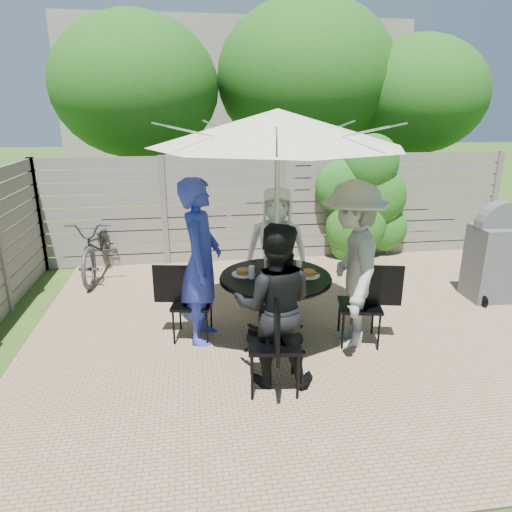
{
  "coord_description": "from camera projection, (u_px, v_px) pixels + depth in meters",
  "views": [
    {
      "loc": [
        -1.56,
        -4.62,
        2.57
      ],
      "look_at": [
        -0.85,
        0.24,
        0.98
      ],
      "focal_mm": 32.0,
      "sensor_mm": 36.0,
      "label": 1
    }
  ],
  "objects": [
    {
      "name": "backyard_envelope",
      "position": [
        239.0,
        107.0,
        14.25
      ],
      "size": [
        60.0,
        60.0,
        5.0
      ],
      "color": "#325019",
      "rests_on": "ground"
    },
    {
      "name": "patio_table",
      "position": [
        275.0,
        296.0,
        5.13
      ],
      "size": [
        1.44,
        1.44,
        0.8
      ],
      "rotation": [
        0.0,
        0.0,
        -0.2
      ],
      "color": "black",
      "rests_on": "ground"
    },
    {
      "name": "umbrella",
      "position": [
        278.0,
        128.0,
        4.57
      ],
      "size": [
        3.12,
        3.12,
        2.57
      ],
      "rotation": [
        0.0,
        0.0,
        -0.2
      ],
      "color": "silver",
      "rests_on": "ground"
    },
    {
      "name": "chair_back",
      "position": [
        276.0,
        288.0,
        6.14
      ],
      "size": [
        0.54,
        0.69,
        0.9
      ],
      "rotation": [
        0.0,
        0.0,
        4.43
      ],
      "color": "black",
      "rests_on": "ground"
    },
    {
      "name": "person_back",
      "position": [
        276.0,
        251.0,
        5.84
      ],
      "size": [
        0.9,
        0.68,
        1.66
      ],
      "primitive_type": "imported",
      "rotation": [
        0.0,
        0.0,
        6.08
      ],
      "color": "white",
      "rests_on": "ground"
    },
    {
      "name": "chair_left",
      "position": [
        192.0,
        317.0,
        5.27
      ],
      "size": [
        0.68,
        0.5,
        0.9
      ],
      "rotation": [
        0.0,
        0.0,
        6.1
      ],
      "color": "black",
      "rests_on": "ground"
    },
    {
      "name": "person_left",
      "position": [
        201.0,
        262.0,
        5.06
      ],
      "size": [
        0.58,
        0.76,
        1.89
      ],
      "primitive_type": "imported",
      "rotation": [
        0.0,
        0.0,
        7.66
      ],
      "color": "#2A37B9",
      "rests_on": "ground"
    },
    {
      "name": "chair_front",
      "position": [
        274.0,
        361.0,
        4.29
      ],
      "size": [
        0.53,
        0.75,
        1.0
      ],
      "rotation": [
        0.0,
        0.0,
        1.46
      ],
      "color": "black",
      "rests_on": "ground"
    },
    {
      "name": "person_front",
      "position": [
        274.0,
        306.0,
        4.27
      ],
      "size": [
        0.89,
        0.75,
        1.61
      ],
      "primitive_type": "imported",
      "rotation": [
        0.0,
        0.0,
        2.94
      ],
      "color": "black",
      "rests_on": "ground"
    },
    {
      "name": "chair_right",
      "position": [
        360.0,
        320.0,
        5.17
      ],
      "size": [
        0.72,
        0.54,
        0.94
      ],
      "rotation": [
        0.0,
        0.0,
        2.92
      ],
      "color": "black",
      "rests_on": "ground"
    },
    {
      "name": "person_right",
      "position": [
        352.0,
        266.0,
        4.98
      ],
      "size": [
        0.92,
        1.32,
        1.87
      ],
      "primitive_type": "imported",
      "rotation": [
        0.0,
        0.0,
        4.51
      ],
      "color": "#9F9F9B",
      "rests_on": "ground"
    },
    {
      "name": "plate_back",
      "position": [
        276.0,
        263.0,
        5.39
      ],
      "size": [
        0.26,
        0.26,
        0.06
      ],
      "color": "white",
      "rests_on": "patio_table"
    },
    {
      "name": "plate_left",
      "position": [
        243.0,
        273.0,
        5.07
      ],
      "size": [
        0.26,
        0.26,
        0.06
      ],
      "color": "white",
      "rests_on": "patio_table"
    },
    {
      "name": "plate_front",
      "position": [
        275.0,
        285.0,
        4.71
      ],
      "size": [
        0.26,
        0.26,
        0.06
      ],
      "color": "white",
      "rests_on": "patio_table"
    },
    {
      "name": "plate_right",
      "position": [
        308.0,
        274.0,
        5.03
      ],
      "size": [
        0.26,
        0.26,
        0.06
      ],
      "color": "white",
      "rests_on": "patio_table"
    },
    {
      "name": "plate_extra",
      "position": [
        292.0,
        283.0,
        4.76
      ],
      "size": [
        0.24,
        0.24,
        0.06
      ],
      "color": "white",
      "rests_on": "patio_table"
    },
    {
      "name": "glass_back",
      "position": [
        267.0,
        262.0,
        5.29
      ],
      "size": [
        0.07,
        0.07,
        0.14
      ],
      "primitive_type": "cylinder",
      "color": "silver",
      "rests_on": "patio_table"
    },
    {
      "name": "glass_left",
      "position": [
        252.0,
        272.0,
        4.95
      ],
      "size": [
        0.07,
        0.07,
        0.14
      ],
      "primitive_type": "cylinder",
      "color": "silver",
      "rests_on": "patio_table"
    },
    {
      "name": "glass_front",
      "position": [
        285.0,
        278.0,
        4.78
      ],
      "size": [
        0.07,
        0.07,
        0.14
      ],
      "primitive_type": "cylinder",
      "color": "silver",
      "rests_on": "patio_table"
    },
    {
      "name": "glass_right",
      "position": [
        299.0,
        267.0,
        5.12
      ],
      "size": [
        0.07,
        0.07,
        0.14
      ],
      "primitive_type": "cylinder",
      "color": "silver",
      "rests_on": "patio_table"
    },
    {
      "name": "syrup_jug",
      "position": [
        270.0,
        267.0,
        5.08
      ],
      "size": [
        0.09,
        0.09,
        0.16
      ],
      "primitive_type": "cylinder",
      "color": "#59280C",
      "rests_on": "patio_table"
    },
    {
      "name": "coffee_cup",
      "position": [
        285.0,
        264.0,
        5.24
      ],
      "size": [
        0.08,
        0.08,
        0.12
      ],
      "primitive_type": "cylinder",
      "color": "#C6B293",
      "rests_on": "patio_table"
    },
    {
      "name": "bicycle",
      "position": [
        99.0,
        246.0,
        7.24
      ],
      "size": [
        0.76,
        1.89,
        0.97
      ],
      "primitive_type": "imported",
      "rotation": [
        0.0,
        0.0,
        -0.06
      ],
      "color": "#333338",
      "rests_on": "ground"
    },
    {
      "name": "bbq_grill",
      "position": [
        497.0,
        256.0,
        6.26
      ],
      "size": [
        0.71,
        0.55,
        1.4
      ],
      "rotation": [
        0.0,
        0.0,
        -0.04
      ],
      "color": "#56565A",
      "rests_on": "ground"
    }
  ]
}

